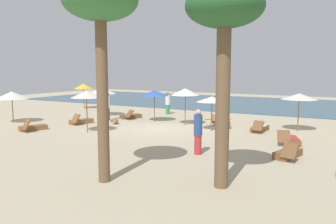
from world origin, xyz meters
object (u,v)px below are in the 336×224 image
(lounger_1, at_px, (223,122))
(umbrella_7, at_px, (84,86))
(surfboard, at_px, (217,119))
(umbrella_6, at_px, (212,99))
(lounger_3, at_px, (260,128))
(umbrella_8, at_px, (185,92))
(person_1, at_px, (168,103))
(lounger_2, at_px, (291,140))
(umbrella_4, at_px, (154,93))
(lounger_0, at_px, (81,121))
(lounger_4, at_px, (131,116))
(umbrella_3, at_px, (102,91))
(person_3, at_px, (108,106))
(lounger_5, at_px, (33,127))
(dog, at_px, (115,121))
(person_2, at_px, (198,132))
(umbrella_1, at_px, (12,95))
(umbrella_2, at_px, (86,94))
(lounger_6, at_px, (288,154))
(palm_1, at_px, (100,9))
(palm_2, at_px, (224,18))
(umbrella_0, at_px, (299,96))

(lounger_1, bearing_deg, umbrella_7, 171.50)
(lounger_1, height_order, surfboard, lounger_1)
(umbrella_6, relative_size, lounger_3, 1.13)
(umbrella_8, bearing_deg, person_1, 131.46)
(umbrella_7, distance_m, lounger_2, 19.66)
(umbrella_4, distance_m, umbrella_7, 9.96)
(lounger_0, bearing_deg, umbrella_7, 131.90)
(lounger_4, bearing_deg, surfboard, 25.18)
(umbrella_3, relative_size, umbrella_7, 0.94)
(lounger_1, bearing_deg, person_3, -163.05)
(lounger_5, xyz_separation_m, dog, (2.73, 4.17, 0.01))
(lounger_4, height_order, person_2, person_2)
(umbrella_1, distance_m, lounger_4, 7.96)
(umbrella_2, bearing_deg, lounger_2, 13.95)
(lounger_4, height_order, dog, lounger_4)
(dog, bearing_deg, person_1, 84.88)
(umbrella_6, xyz_separation_m, lounger_6, (4.92, -4.04, -1.64))
(umbrella_7, height_order, lounger_1, umbrella_7)
(person_2, distance_m, palm_1, 6.37)
(umbrella_1, relative_size, dog, 2.95)
(palm_2, height_order, surfboard, palm_2)
(umbrella_0, height_order, umbrella_2, umbrella_2)
(umbrella_3, relative_size, dog, 2.91)
(lounger_3, relative_size, palm_1, 0.28)
(lounger_2, xyz_separation_m, person_1, (-10.34, 6.42, 0.68))
(lounger_3, height_order, person_3, person_3)
(umbrella_7, relative_size, lounger_2, 1.27)
(lounger_3, bearing_deg, person_3, -174.72)
(umbrella_3, bearing_deg, dog, -38.48)
(umbrella_7, distance_m, lounger_3, 16.99)
(umbrella_1, xyz_separation_m, lounger_0, (4.22, 1.85, -1.65))
(person_1, distance_m, person_2, 12.74)
(lounger_4, xyz_separation_m, surfboard, (5.59, 2.63, -0.13))
(umbrella_1, distance_m, lounger_1, 13.90)
(umbrella_3, relative_size, person_2, 1.13)
(umbrella_3, distance_m, lounger_1, 9.61)
(umbrella_1, xyz_separation_m, person_3, (4.79, 3.90, -0.81))
(umbrella_3, xyz_separation_m, dog, (3.35, -2.66, -1.70))
(lounger_3, bearing_deg, palm_2, -82.08)
(palm_2, bearing_deg, lounger_0, 150.96)
(umbrella_3, relative_size, palm_2, 0.36)
(umbrella_0, bearing_deg, umbrella_4, -173.67)
(umbrella_4, relative_size, lounger_2, 1.19)
(lounger_6, bearing_deg, umbrella_1, 178.73)
(palm_1, bearing_deg, lounger_1, 92.96)
(umbrella_8, height_order, surfboard, umbrella_8)
(umbrella_0, distance_m, umbrella_3, 13.97)
(umbrella_3, distance_m, umbrella_8, 7.46)
(person_2, bearing_deg, lounger_1, 102.78)
(lounger_2, relative_size, person_1, 1.03)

